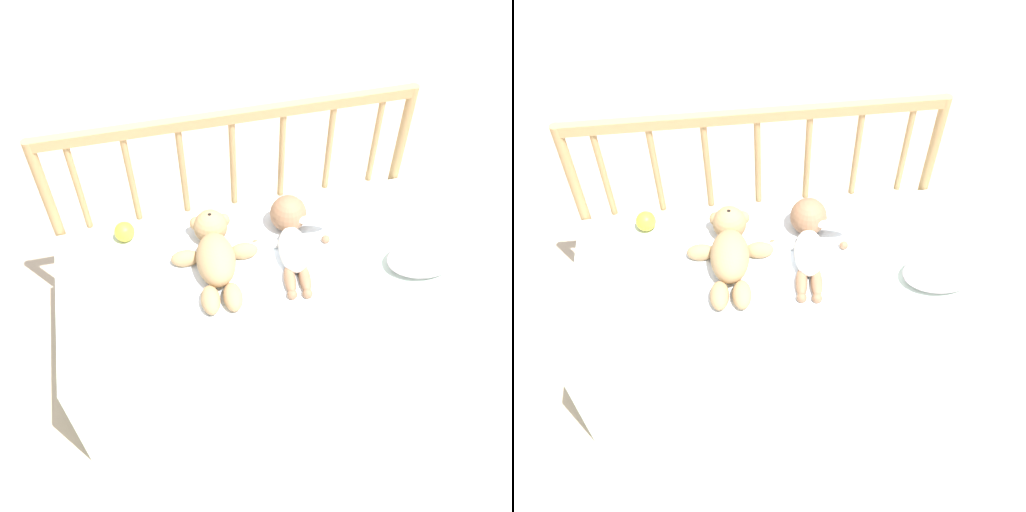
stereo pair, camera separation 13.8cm
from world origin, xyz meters
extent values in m
plane|color=#C6B293|center=(0.00, 0.00, 0.00)|extent=(12.00, 12.00, 0.00)
cube|color=silver|center=(0.00, 0.00, 0.22)|extent=(1.28, 0.63, 0.45)
cylinder|color=tan|center=(-0.62, 0.34, 0.42)|extent=(0.04, 0.04, 0.83)
cylinder|color=tan|center=(0.62, 0.34, 0.42)|extent=(0.04, 0.04, 0.83)
cube|color=tan|center=(0.00, 0.34, 0.81)|extent=(1.25, 0.03, 0.04)
cylinder|color=tan|center=(-0.52, 0.34, 0.62)|extent=(0.02, 0.02, 0.35)
cylinder|color=tan|center=(-0.35, 0.34, 0.62)|extent=(0.02, 0.02, 0.35)
cylinder|color=tan|center=(-0.17, 0.34, 0.62)|extent=(0.02, 0.02, 0.35)
cylinder|color=tan|center=(0.00, 0.34, 0.62)|extent=(0.02, 0.02, 0.35)
cylinder|color=tan|center=(0.17, 0.34, 0.62)|extent=(0.02, 0.02, 0.35)
cylinder|color=tan|center=(0.35, 0.34, 0.62)|extent=(0.02, 0.02, 0.35)
cylinder|color=tan|center=(0.52, 0.34, 0.62)|extent=(0.02, 0.02, 0.35)
cube|color=white|center=(0.00, 0.03, 0.45)|extent=(0.75, 0.49, 0.01)
ellipsoid|color=tan|center=(-0.13, 0.03, 0.51)|extent=(0.14, 0.22, 0.12)
sphere|color=tan|center=(-0.12, 0.18, 0.51)|extent=(0.12, 0.12, 0.12)
sphere|color=tan|center=(-0.12, 0.18, 0.54)|extent=(0.05, 0.05, 0.05)
sphere|color=black|center=(-0.12, 0.18, 0.56)|extent=(0.02, 0.02, 0.02)
sphere|color=tan|center=(-0.16, 0.20, 0.51)|extent=(0.05, 0.05, 0.05)
sphere|color=tan|center=(-0.07, 0.19, 0.51)|extent=(0.05, 0.05, 0.05)
ellipsoid|color=tan|center=(-0.22, 0.08, 0.48)|extent=(0.10, 0.06, 0.06)
ellipsoid|color=tan|center=(-0.03, 0.07, 0.48)|extent=(0.10, 0.06, 0.06)
ellipsoid|color=tan|center=(-0.17, -0.11, 0.48)|extent=(0.07, 0.11, 0.06)
ellipsoid|color=tan|center=(-0.10, -0.11, 0.48)|extent=(0.07, 0.11, 0.06)
ellipsoid|color=white|center=(0.13, 0.03, 0.49)|extent=(0.13, 0.21, 0.08)
sphere|color=#936B4C|center=(0.15, 0.17, 0.51)|extent=(0.13, 0.13, 0.13)
ellipsoid|color=white|center=(0.06, 0.09, 0.47)|extent=(0.12, 0.05, 0.03)
ellipsoid|color=white|center=(0.23, 0.11, 0.52)|extent=(0.12, 0.05, 0.03)
sphere|color=#936B4C|center=(0.02, 0.10, 0.47)|extent=(0.03, 0.03, 0.03)
sphere|color=#936B4C|center=(0.26, 0.06, 0.47)|extent=(0.03, 0.03, 0.03)
ellipsoid|color=#936B4C|center=(0.09, -0.08, 0.47)|extent=(0.06, 0.12, 0.04)
ellipsoid|color=#936B4C|center=(0.14, -0.09, 0.47)|extent=(0.06, 0.12, 0.04)
sphere|color=#936B4C|center=(0.08, -0.14, 0.47)|extent=(0.03, 0.03, 0.03)
sphere|color=#936B4C|center=(0.13, -0.15, 0.47)|extent=(0.03, 0.03, 0.03)
sphere|color=yellow|center=(-0.40, 0.24, 0.48)|extent=(0.07, 0.07, 0.07)
ellipsoid|color=silver|center=(0.53, -0.11, 0.48)|extent=(0.24, 0.16, 0.06)
camera|label=1|loc=(-0.29, -1.16, 1.88)|focal=40.00mm
camera|label=2|loc=(-0.15, -1.19, 1.88)|focal=40.00mm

